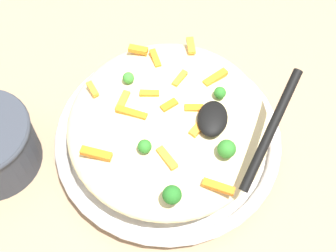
{
  "coord_description": "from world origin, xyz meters",
  "views": [
    {
      "loc": [
        0.34,
        0.06,
        0.62
      ],
      "look_at": [
        0.0,
        0.0,
        0.06
      ],
      "focal_mm": 49.88,
      "sensor_mm": 36.0,
      "label": 1
    }
  ],
  "objects": [
    {
      "name": "broccoli_floret_3",
      "position": [
        0.05,
        0.08,
        0.1
      ],
      "size": [
        0.02,
        0.02,
        0.03
      ],
      "color": "#296820",
      "rests_on": "pasta_mound"
    },
    {
      "name": "broccoli_floret_0",
      "position": [
        -0.04,
        0.07,
        0.1
      ],
      "size": [
        0.02,
        0.02,
        0.02
      ],
      "color": "#296820",
      "rests_on": "pasta_mound"
    },
    {
      "name": "carrot_piece_1",
      "position": [
        0.1,
        0.08,
        0.09
      ],
      "size": [
        0.02,
        0.04,
        0.01
      ],
      "primitive_type": "cube",
      "rotation": [
        0.0,
        0.0,
        1.4
      ],
      "color": "orange",
      "rests_on": "pasta_mound"
    },
    {
      "name": "carrot_piece_5",
      "position": [
        -0.01,
        -0.0,
        0.1
      ],
      "size": [
        0.02,
        0.02,
        0.01
      ],
      "primitive_type": "cube",
      "rotation": [
        0.0,
        0.0,
        5.51
      ],
      "color": "orange",
      "rests_on": "pasta_mound"
    },
    {
      "name": "broccoli_floret_1",
      "position": [
        -0.04,
        -0.06,
        0.1
      ],
      "size": [
        0.02,
        0.02,
        0.02
      ],
      "color": "#377928",
      "rests_on": "pasta_mound"
    },
    {
      "name": "broccoli_floret_4",
      "position": [
        0.12,
        0.03,
        0.11
      ],
      "size": [
        0.02,
        0.02,
        0.03
      ],
      "color": "#205B1C",
      "rests_on": "pasta_mound"
    },
    {
      "name": "carrot_piece_9",
      "position": [
        0.08,
        -0.08,
        0.09
      ],
      "size": [
        0.01,
        0.04,
        0.01
      ],
      "primitive_type": "cube",
      "rotation": [
        0.0,
        0.0,
        4.62
      ],
      "color": "orange",
      "rests_on": "pasta_mound"
    },
    {
      "name": "carrot_piece_13",
      "position": [
        0.07,
        0.01,
        0.1
      ],
      "size": [
        0.03,
        0.03,
        0.01
      ],
      "primitive_type": "cube",
      "rotation": [
        0.0,
        0.0,
        0.8
      ],
      "color": "orange",
      "rests_on": "pasta_mound"
    },
    {
      "name": "pasta_mound",
      "position": [
        0.0,
        0.0,
        0.07
      ],
      "size": [
        0.29,
        0.28,
        0.07
      ],
      "primitive_type": "ellipsoid",
      "color": "beige",
      "rests_on": "serving_bowl"
    },
    {
      "name": "broccoli_floret_2",
      "position": [
        0.06,
        -0.02,
        0.1
      ],
      "size": [
        0.02,
        0.02,
        0.02
      ],
      "color": "#296820",
      "rests_on": "pasta_mound"
    },
    {
      "name": "carrot_piece_12",
      "position": [
        0.01,
        -0.05,
        0.1
      ],
      "size": [
        0.02,
        0.04,
        0.01
      ],
      "primitive_type": "cube",
      "rotation": [
        0.0,
        0.0,
        1.41
      ],
      "color": "orange",
      "rests_on": "pasta_mound"
    },
    {
      "name": "ground_plane",
      "position": [
        0.0,
        0.0,
        0.0
      ],
      "size": [
        2.4,
        2.4,
        0.0
      ],
      "primitive_type": "plane",
      "color": "#9E7F60"
    },
    {
      "name": "carrot_piece_11",
      "position": [
        -0.02,
        -0.11,
        0.09
      ],
      "size": [
        0.02,
        0.02,
        0.01
      ],
      "primitive_type": "cube",
      "rotation": [
        0.0,
        0.0,
        3.83
      ],
      "color": "orange",
      "rests_on": "pasta_mound"
    },
    {
      "name": "carrot_piece_3",
      "position": [
        -0.06,
        0.01,
        0.1
      ],
      "size": [
        0.03,
        0.02,
        0.01
      ],
      "primitive_type": "cube",
      "rotation": [
        0.0,
        0.0,
        2.74
      ],
      "color": "orange",
      "rests_on": "pasta_mound"
    },
    {
      "name": "carrot_piece_14",
      "position": [
        -0.09,
        -0.03,
        0.09
      ],
      "size": [
        0.03,
        0.02,
        0.01
      ],
      "primitive_type": "cube",
      "rotation": [
        0.0,
        0.0,
        3.62
      ],
      "color": "orange",
      "rests_on": "pasta_mound"
    },
    {
      "name": "carrot_piece_8",
      "position": [
        -0.1,
        -0.06,
        0.09
      ],
      "size": [
        0.01,
        0.03,
        0.01
      ],
      "primitive_type": "cube",
      "rotation": [
        0.0,
        0.0,
        1.5
      ],
      "color": "orange",
      "rests_on": "pasta_mound"
    },
    {
      "name": "carrot_piece_7",
      "position": [
        -0.12,
        0.01,
        0.09
      ],
      "size": [
        0.03,
        0.02,
        0.01
      ],
      "primitive_type": "cube",
      "rotation": [
        0.0,
        0.0,
        3.42
      ],
      "color": "orange",
      "rests_on": "pasta_mound"
    },
    {
      "name": "serving_spoon",
      "position": [
        0.02,
        0.09,
        0.12
      ],
      "size": [
        0.15,
        0.12,
        0.08
      ],
      "color": "black",
      "rests_on": "pasta_mound"
    },
    {
      "name": "carrot_piece_4",
      "position": [
        -0.01,
        0.03,
        0.1
      ],
      "size": [
        0.01,
        0.03,
        0.01
      ],
      "primitive_type": "cube",
      "rotation": [
        0.0,
        0.0,
        1.75
      ],
      "color": "orange",
      "rests_on": "pasta_mound"
    },
    {
      "name": "carrot_piece_0",
      "position": [
        -0.01,
        -0.06,
        0.1
      ],
      "size": [
        0.03,
        0.01,
        0.01
      ],
      "primitive_type": "cube",
      "rotation": [
        0.0,
        0.0,
        2.99
      ],
      "color": "orange",
      "rests_on": "pasta_mound"
    },
    {
      "name": "carrot_piece_10",
      "position": [
        -0.07,
        0.06,
        0.09
      ],
      "size": [
        0.04,
        0.03,
        0.01
      ],
      "primitive_type": "cube",
      "rotation": [
        0.0,
        0.0,
        5.55
      ],
      "color": "orange",
      "rests_on": "pasta_mound"
    },
    {
      "name": "carrot_piece_6",
      "position": [
        0.02,
        0.04,
        0.1
      ],
      "size": [
        0.03,
        0.02,
        0.01
      ],
      "primitive_type": "cube",
      "rotation": [
        0.0,
        0.0,
        2.65
      ],
      "color": "orange",
      "rests_on": "pasta_mound"
    },
    {
      "name": "carrot_piece_2",
      "position": [
        -0.02,
        -0.03,
        0.1
      ],
      "size": [
        0.01,
        0.03,
        0.01
      ],
      "primitive_type": "cube",
      "rotation": [
        0.0,
        0.0,
        1.72
      ],
      "color": "orange",
      "rests_on": "pasta_mound"
    },
    {
      "name": "serving_bowl",
      "position": [
        0.0,
        0.0,
        0.02
      ],
      "size": [
        0.33,
        0.33,
        0.04
      ],
      "color": "silver",
      "rests_on": "ground_plane"
    }
  ]
}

